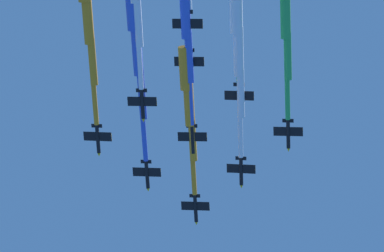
# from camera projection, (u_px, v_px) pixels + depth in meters

# --- Properties ---
(jet_lead) EXTENTS (53.49, 16.29, 4.07)m
(jet_lead) POSITION_uv_depth(u_px,v_px,m) (189.00, 105.00, 246.28)
(jet_lead) COLOR black
(jet_port_inner) EXTENTS (62.18, 18.02, 4.13)m
(jet_port_inner) POSITION_uv_depth(u_px,v_px,m) (137.00, 49.00, 241.81)
(jet_port_inner) COLOR black
(jet_starboard_inner) EXTENTS (59.60, 16.52, 4.15)m
(jet_starboard_inner) POSITION_uv_depth(u_px,v_px,m) (238.00, 51.00, 241.85)
(jet_starboard_inner) COLOR black
(jet_port_mid) EXTENTS (60.99, 17.56, 4.04)m
(jet_port_mid) POSITION_uv_depth(u_px,v_px,m) (185.00, 12.00, 236.80)
(jet_port_mid) COLOR black
(jet_starboard_mid) EXTENTS (58.49, 16.52, 4.14)m
(jet_starboard_mid) POSITION_uv_depth(u_px,v_px,m) (87.00, 20.00, 240.84)
(jet_starboard_mid) COLOR black
(jet_port_outer) EXTENTS (58.04, 17.22, 4.15)m
(jet_port_outer) POSITION_uv_depth(u_px,v_px,m) (285.00, 14.00, 238.32)
(jet_port_outer) COLOR black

